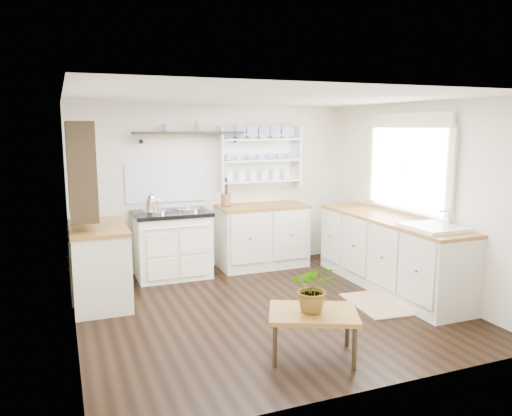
# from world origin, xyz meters

# --- Properties ---
(floor) EXTENTS (4.00, 3.80, 0.01)m
(floor) POSITION_xyz_m (0.00, 0.00, 0.00)
(floor) COLOR black
(floor) RESTS_ON ground
(wall_back) EXTENTS (4.00, 0.02, 2.30)m
(wall_back) POSITION_xyz_m (0.00, 1.90, 1.15)
(wall_back) COLOR silver
(wall_back) RESTS_ON ground
(wall_right) EXTENTS (0.02, 3.80, 2.30)m
(wall_right) POSITION_xyz_m (2.00, 0.00, 1.15)
(wall_right) COLOR silver
(wall_right) RESTS_ON ground
(wall_left) EXTENTS (0.02, 3.80, 2.30)m
(wall_left) POSITION_xyz_m (-2.00, 0.00, 1.15)
(wall_left) COLOR silver
(wall_left) RESTS_ON ground
(ceiling) EXTENTS (4.00, 3.80, 0.01)m
(ceiling) POSITION_xyz_m (0.00, 0.00, 2.30)
(ceiling) COLOR white
(ceiling) RESTS_ON wall_back
(window) EXTENTS (0.08, 1.55, 1.22)m
(window) POSITION_xyz_m (1.95, 0.15, 1.56)
(window) COLOR white
(window) RESTS_ON wall_right
(aga_cooker) EXTENTS (1.00, 0.69, 0.92)m
(aga_cooker) POSITION_xyz_m (-0.71, 1.57, 0.45)
(aga_cooker) COLOR white
(aga_cooker) RESTS_ON floor
(back_cabinets) EXTENTS (1.27, 0.63, 0.90)m
(back_cabinets) POSITION_xyz_m (0.60, 1.60, 0.46)
(back_cabinets) COLOR beige
(back_cabinets) RESTS_ON floor
(right_cabinets) EXTENTS (0.62, 2.43, 0.90)m
(right_cabinets) POSITION_xyz_m (1.70, 0.10, 0.46)
(right_cabinets) COLOR beige
(right_cabinets) RESTS_ON floor
(belfast_sink) EXTENTS (0.55, 0.60, 0.45)m
(belfast_sink) POSITION_xyz_m (1.70, -0.65, 0.80)
(belfast_sink) COLOR white
(belfast_sink) RESTS_ON right_cabinets
(left_cabinets) EXTENTS (0.62, 1.13, 0.90)m
(left_cabinets) POSITION_xyz_m (-1.70, 0.90, 0.46)
(left_cabinets) COLOR beige
(left_cabinets) RESTS_ON floor
(plate_rack) EXTENTS (1.20, 0.22, 0.90)m
(plate_rack) POSITION_xyz_m (0.65, 1.86, 1.56)
(plate_rack) COLOR white
(plate_rack) RESTS_ON wall_back
(high_shelf) EXTENTS (1.50, 0.29, 0.16)m
(high_shelf) POSITION_xyz_m (-0.40, 1.78, 1.91)
(high_shelf) COLOR black
(high_shelf) RESTS_ON wall_back
(left_shelving) EXTENTS (0.28, 0.80, 1.05)m
(left_shelving) POSITION_xyz_m (-1.84, 0.90, 1.55)
(left_shelving) COLOR black
(left_shelving) RESTS_ON wall_left
(kettle) EXTENTS (0.18, 0.18, 0.22)m
(kettle) POSITION_xyz_m (-0.99, 1.45, 1.04)
(kettle) COLOR silver
(kettle) RESTS_ON aga_cooker
(utensil_crock) EXTENTS (0.13, 0.13, 0.16)m
(utensil_crock) POSITION_xyz_m (0.08, 1.68, 0.99)
(utensil_crock) COLOR brown
(utensil_crock) RESTS_ON back_cabinets
(center_table) EXTENTS (0.92, 0.81, 0.41)m
(center_table) POSITION_xyz_m (-0.08, -1.22, 0.37)
(center_table) COLOR brown
(center_table) RESTS_ON floor
(potted_plant) EXTENTS (0.50, 0.48, 0.43)m
(potted_plant) POSITION_xyz_m (-0.08, -1.22, 0.63)
(potted_plant) COLOR #3F7233
(potted_plant) RESTS_ON center_table
(floor_rug) EXTENTS (0.61, 0.89, 0.02)m
(floor_rug) POSITION_xyz_m (1.22, -0.36, 0.01)
(floor_rug) COLOR #916A54
(floor_rug) RESTS_ON floor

